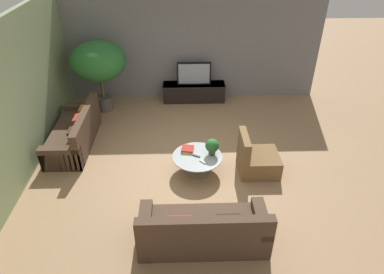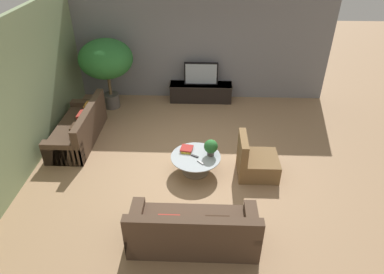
{
  "view_description": "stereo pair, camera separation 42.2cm",
  "coord_description": "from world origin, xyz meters",
  "views": [
    {
      "loc": [
        -0.1,
        -5.89,
        4.48
      ],
      "look_at": [
        0.09,
        0.15,
        0.55
      ],
      "focal_mm": 32.0,
      "sensor_mm": 36.0,
      "label": 1
    },
    {
      "loc": [
        0.32,
        -5.88,
        4.48
      ],
      "look_at": [
        0.09,
        0.15,
        0.55
      ],
      "focal_mm": 32.0,
      "sensor_mm": 36.0,
      "label": 2
    }
  ],
  "objects": [
    {
      "name": "potted_plant_tabletop",
      "position": [
        0.49,
        -0.25,
        0.58
      ],
      "size": [
        0.28,
        0.28,
        0.35
      ],
      "color": "#514C47",
      "rests_on": "coffee_table"
    },
    {
      "name": "couch_near_entry",
      "position": [
        0.2,
        -2.17,
        0.28
      ],
      "size": [
        2.04,
        0.84,
        0.84
      ],
      "rotation": [
        0.0,
        0.0,
        3.14
      ],
      "color": "#4C3828",
      "rests_on": "ground"
    },
    {
      "name": "coffee_table",
      "position": [
        0.19,
        -0.31,
        0.27
      ],
      "size": [
        1.01,
        1.01,
        0.38
      ],
      "color": "#756656",
      "rests_on": "ground"
    },
    {
      "name": "couch_by_wall",
      "position": [
        -2.56,
        0.79,
        0.28
      ],
      "size": [
        0.84,
        2.07,
        0.84
      ],
      "rotation": [
        0.0,
        0.0,
        -1.57
      ],
      "color": "#4C3828",
      "rests_on": "ground"
    },
    {
      "name": "side_wall_left",
      "position": [
        -3.26,
        0.2,
        1.5
      ],
      "size": [
        0.12,
        7.4,
        3.0
      ],
      "primitive_type": "cube",
      "color": "gray",
      "rests_on": "ground"
    },
    {
      "name": "ground_plane",
      "position": [
        0.0,
        0.0,
        0.0
      ],
      "size": [
        24.0,
        24.0,
        0.0
      ],
      "primitive_type": "plane",
      "color": "#9E7A56"
    },
    {
      "name": "back_wall_stone",
      "position": [
        0.0,
        3.26,
        1.5
      ],
      "size": [
        7.4,
        0.12,
        3.0
      ],
      "primitive_type": "cube",
      "color": "slate",
      "rests_on": "ground"
    },
    {
      "name": "remote_black",
      "position": [
        0.17,
        -0.31,
        0.39
      ],
      "size": [
        0.16,
        0.11,
        0.02
      ],
      "primitive_type": "cube",
      "rotation": [
        0.0,
        0.0,
        1.07
      ],
      "color": "black",
      "rests_on": "coffee_table"
    },
    {
      "name": "media_console",
      "position": [
        0.24,
        2.94,
        0.26
      ],
      "size": [
        1.75,
        0.5,
        0.5
      ],
      "color": "black",
      "rests_on": "ground"
    },
    {
      "name": "potted_palm_tall",
      "position": [
        -2.21,
        2.46,
        1.34
      ],
      "size": [
        1.39,
        1.39,
        1.88
      ],
      "color": "#514C47",
      "rests_on": "ground"
    },
    {
      "name": "television",
      "position": [
        0.24,
        2.94,
        0.81
      ],
      "size": [
        0.93,
        0.13,
        0.63
      ],
      "color": "black",
      "rests_on": "media_console"
    },
    {
      "name": "remote_silver",
      "position": [
        0.29,
        -0.52,
        0.39
      ],
      "size": [
        0.14,
        0.14,
        0.02
      ],
      "primitive_type": "cube",
      "rotation": [
        0.0,
        0.0,
        0.76
      ],
      "color": "gray",
      "rests_on": "coffee_table"
    },
    {
      "name": "armchair_wicker",
      "position": [
        1.39,
        -0.32,
        0.27
      ],
      "size": [
        0.8,
        0.76,
        0.86
      ],
      "rotation": [
        0.0,
        0.0,
        1.57
      ],
      "color": "brown",
      "rests_on": "ground"
    },
    {
      "name": "book_stack",
      "position": [
        -0.01,
        -0.12,
        0.42
      ],
      "size": [
        0.28,
        0.29,
        0.06
      ],
      "color": "gold",
      "rests_on": "coffee_table"
    }
  ]
}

